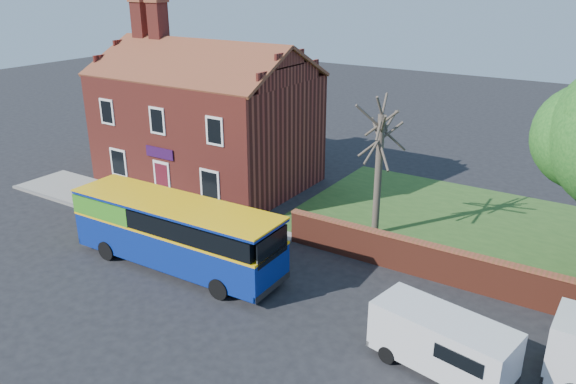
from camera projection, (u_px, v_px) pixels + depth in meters
The scene contains 9 objects.
ground at pixel (159, 293), 22.58m from camera, with size 120.00×120.00×0.00m, color black.
pavement at pixel (141, 209), 30.59m from camera, with size 18.00×3.50×0.12m, color gray.
kerb at pixel (116, 219), 29.21m from camera, with size 18.00×0.15×0.14m, color slate.
grass_strip at pixel (560, 248), 26.24m from camera, with size 26.00×12.00×0.04m, color #426B28.
shop_building at pixel (207, 126), 33.91m from camera, with size 12.30×8.13×10.50m.
boundary_wall at pixel (539, 290), 21.24m from camera, with size 22.00×0.38×1.60m.
bus at pixel (171, 229), 24.19m from camera, with size 9.98×2.75×3.03m.
van_near at pixel (443, 341), 17.78m from camera, with size 4.76×2.60×1.98m.
bare_tree at pixel (379, 169), 26.55m from camera, with size 2.46×2.93×6.57m.
Camera 1 is at (14.96, -13.69, 11.92)m, focal length 35.00 mm.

